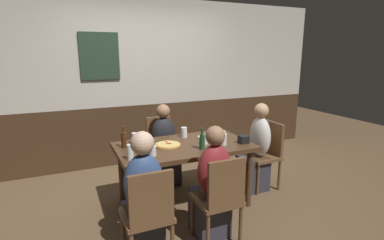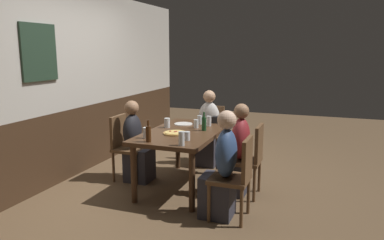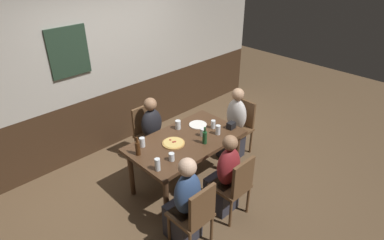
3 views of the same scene
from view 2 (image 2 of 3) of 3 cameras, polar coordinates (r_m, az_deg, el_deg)
ground_plane at (r=4.82m, az=-1.28°, el=-10.36°), size 12.00×12.00×0.00m
wall_back at (r=5.34m, az=-18.15°, el=5.60°), size 6.40×0.13×2.60m
dining_table at (r=4.62m, az=-1.32°, el=-2.79°), size 1.53×0.88×0.74m
chair_mid_far at (r=5.03m, az=-10.41°, el=-3.68°), size 0.40×0.40×0.88m
chair_mid_near at (r=4.43m, az=9.06°, el=-5.63°), size 0.40×0.40×0.88m
chair_head_east at (r=5.74m, az=3.03°, el=-1.68°), size 0.40×0.40×0.88m
chair_left_near at (r=3.80m, az=7.05°, el=-8.38°), size 0.40×0.40×0.88m
person_mid_far at (r=4.96m, az=-8.75°, el=-4.29°), size 0.34×0.37×1.09m
person_mid_near at (r=4.47m, az=6.99°, el=-5.75°), size 0.34×0.37×1.13m
person_head_east at (r=5.59m, az=2.53°, el=-2.17°), size 0.37×0.34×1.15m
person_left_near at (r=3.84m, az=4.67°, el=-8.28°), size 0.34×0.37×1.15m
pizza at (r=4.45m, az=-2.65°, el=-2.04°), size 0.29×0.29×0.03m
beer_glass_tall at (r=4.90m, az=2.64°, el=-0.27°), size 0.07×0.07×0.14m
highball_clear at (r=5.01m, az=1.21°, el=-0.04°), size 0.06×0.06×0.12m
beer_glass_half at (r=3.89m, az=-1.65°, el=-3.09°), size 0.06×0.06×0.15m
tumbler_water at (r=4.76m, az=0.65°, el=-0.70°), size 0.06×0.06×0.11m
pint_glass_amber at (r=4.25m, az=-7.24°, el=-2.11°), size 0.07×0.07×0.13m
pint_glass_stout at (r=4.80m, az=-3.93°, el=-0.52°), size 0.08×0.08×0.13m
tumbler_short at (r=4.12m, az=-0.78°, el=-2.60°), size 0.07×0.07×0.10m
beer_bottle_green at (r=4.61m, az=1.89°, el=-0.53°), size 0.06×0.06×0.24m
beer_bottle_brown at (r=4.07m, az=-6.85°, el=-2.10°), size 0.06×0.06×0.25m
plate_white_large at (r=5.01m, az=-1.36°, el=-0.62°), size 0.25×0.25×0.01m
condiment_caddy at (r=5.13m, az=3.75°, el=0.07°), size 0.11×0.09×0.09m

